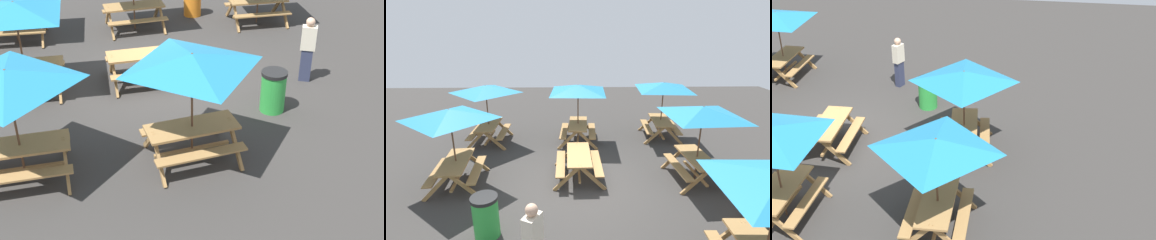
# 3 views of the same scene
# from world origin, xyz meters

# --- Properties ---
(ground_plane) EXTENTS (27.28, 27.28, 0.00)m
(ground_plane) POSITION_xyz_m (0.00, 0.00, 0.00)
(ground_plane) COLOR #33302D
(ground_plane) RESTS_ON ground
(picnic_table_1) EXTENTS (2.83, 2.83, 2.34)m
(picnic_table_1) POSITION_xyz_m (3.19, 0.01, 1.99)
(picnic_table_1) COLOR olive
(picnic_table_1) RESTS_ON ground
(picnic_table_2) EXTENTS (2.19, 2.19, 2.34)m
(picnic_table_2) POSITION_xyz_m (-0.06, 3.59, 1.99)
(picnic_table_2) COLOR olive
(picnic_table_2) RESTS_ON ground
(picnic_table_3) EXTENTS (2.82, 2.82, 2.34)m
(picnic_table_3) POSITION_xyz_m (0.08, -3.44, 1.99)
(picnic_table_3) COLOR olive
(picnic_table_3) RESTS_ON ground
(picnic_table_4) EXTENTS (2.82, 2.82, 2.34)m
(picnic_table_4) POSITION_xyz_m (3.57, -3.36, 1.99)
(picnic_table_4) COLOR olive
(picnic_table_4) RESTS_ON ground
(picnic_table_5) EXTENTS (2.03, 2.03, 2.34)m
(picnic_table_5) POSITION_xyz_m (3.17, 3.48, 1.99)
(picnic_table_5) COLOR olive
(picnic_table_5) RESTS_ON ground
(picnic_table_6) EXTENTS (1.82, 1.55, 0.81)m
(picnic_table_6) POSITION_xyz_m (0.34, 0.06, 0.56)
(picnic_table_6) COLOR olive
(picnic_table_6) RESTS_ON ground
(trash_bin_green) EXTENTS (0.59, 0.59, 0.98)m
(trash_bin_green) POSITION_xyz_m (-2.28, 2.16, 0.49)
(trash_bin_green) COLOR green
(trash_bin_green) RESTS_ON ground
(trash_bin_orange) EXTENTS (0.59, 0.59, 0.98)m
(trash_bin_orange) POSITION_xyz_m (-1.91, -4.17, 0.49)
(trash_bin_orange) COLOR orange
(trash_bin_orange) RESTS_ON ground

